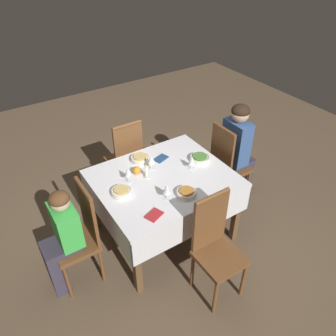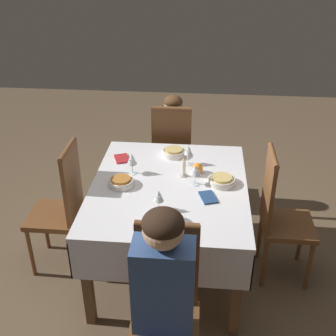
# 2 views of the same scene
# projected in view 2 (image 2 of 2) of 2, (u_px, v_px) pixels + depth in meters

# --- Properties ---
(ground_plane) EXTENTS (8.00, 8.00, 0.00)m
(ground_plane) POSITION_uv_depth(u_px,v_px,m) (169.00, 266.00, 3.28)
(ground_plane) COLOR brown
(dining_table) EXTENTS (1.27, 1.07, 0.75)m
(dining_table) POSITION_uv_depth(u_px,v_px,m) (169.00, 196.00, 2.95)
(dining_table) COLOR silver
(dining_table) RESTS_ON ground_plane
(chair_east) EXTENTS (0.37, 0.37, 1.02)m
(chair_east) POSITION_uv_depth(u_px,v_px,m) (166.00, 304.00, 2.24)
(chair_east) COLOR brown
(chair_east) RESTS_ON ground_plane
(chair_west) EXTENTS (0.37, 0.37, 1.02)m
(chair_west) POSITION_uv_depth(u_px,v_px,m) (172.00, 152.00, 3.77)
(chair_west) COLOR brown
(chair_west) RESTS_ON ground_plane
(chair_south) EXTENTS (0.37, 0.37, 1.02)m
(chair_south) POSITION_uv_depth(u_px,v_px,m) (62.00, 205.00, 3.05)
(chair_south) COLOR brown
(chair_south) RESTS_ON ground_plane
(chair_north) EXTENTS (0.37, 0.37, 1.02)m
(chair_north) POSITION_uv_depth(u_px,v_px,m) (279.00, 213.00, 2.96)
(chair_north) COLOR brown
(chair_north) RESTS_ON ground_plane
(person_adult_denim) EXTENTS (0.34, 0.30, 1.22)m
(person_adult_denim) POSITION_uv_depth(u_px,v_px,m) (163.00, 307.00, 2.04)
(person_adult_denim) COLOR #383342
(person_adult_denim) RESTS_ON ground_plane
(person_child_green) EXTENTS (0.33, 0.30, 1.04)m
(person_child_green) POSITION_uv_depth(u_px,v_px,m) (174.00, 142.00, 3.90)
(person_child_green) COLOR #383342
(person_child_green) RESTS_ON ground_plane
(bowl_east) EXTENTS (0.20, 0.20, 0.06)m
(bowl_east) POSITION_uv_depth(u_px,v_px,m) (168.00, 222.00, 2.49)
(bowl_east) COLOR silver
(bowl_east) RESTS_ON dining_table
(wine_glass_east) EXTENTS (0.07, 0.07, 0.15)m
(wine_glass_east) POSITION_uv_depth(u_px,v_px,m) (159.00, 196.00, 2.60)
(wine_glass_east) COLOR white
(wine_glass_east) RESTS_ON dining_table
(bowl_west) EXTENTS (0.18, 0.18, 0.06)m
(bowl_west) POSITION_uv_depth(u_px,v_px,m) (174.00, 152.00, 3.27)
(bowl_west) COLOR silver
(bowl_west) RESTS_ON dining_table
(wine_glass_west) EXTENTS (0.07, 0.07, 0.15)m
(wine_glass_west) POSITION_uv_depth(u_px,v_px,m) (188.00, 151.00, 3.11)
(wine_glass_west) COLOR white
(wine_glass_west) RESTS_ON dining_table
(bowl_south) EXTENTS (0.18, 0.18, 0.06)m
(bowl_south) POSITION_uv_depth(u_px,v_px,m) (121.00, 182.00, 2.89)
(bowl_south) COLOR silver
(bowl_south) RESTS_ON dining_table
(wine_glass_south) EXTENTS (0.07, 0.07, 0.16)m
(wine_glass_south) POSITION_uv_depth(u_px,v_px,m) (132.00, 160.00, 2.99)
(wine_glass_south) COLOR white
(wine_glass_south) RESTS_ON dining_table
(bowl_north) EXTENTS (0.19, 0.19, 0.06)m
(bowl_north) POSITION_uv_depth(u_px,v_px,m) (222.00, 180.00, 2.90)
(bowl_north) COLOR silver
(bowl_north) RESTS_ON dining_table
(wine_glass_north) EXTENTS (0.08, 0.08, 0.15)m
(wine_glass_north) POSITION_uv_depth(u_px,v_px,m) (195.00, 170.00, 2.86)
(wine_glass_north) COLOR white
(wine_glass_north) RESTS_ON dining_table
(candle_centerpiece) EXTENTS (0.06, 0.06, 0.15)m
(candle_centerpiece) POSITION_uv_depth(u_px,v_px,m) (183.00, 169.00, 2.98)
(candle_centerpiece) COLOR beige
(candle_centerpiece) RESTS_ON dining_table
(orange_fruit) EXTENTS (0.08, 0.08, 0.08)m
(orange_fruit) POSITION_uv_depth(u_px,v_px,m) (197.00, 168.00, 3.03)
(orange_fruit) COLOR orange
(orange_fruit) RESTS_ON dining_table
(napkin_red_folded) EXTENTS (0.17, 0.13, 0.01)m
(napkin_red_folded) POSITION_uv_depth(u_px,v_px,m) (208.00, 197.00, 2.76)
(napkin_red_folded) COLOR navy
(napkin_red_folded) RESTS_ON dining_table
(napkin_spare_side) EXTENTS (0.17, 0.15, 0.01)m
(napkin_spare_side) POSITION_uv_depth(u_px,v_px,m) (122.00, 159.00, 3.23)
(napkin_spare_side) COLOR #AD2328
(napkin_spare_side) RESTS_ON dining_table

